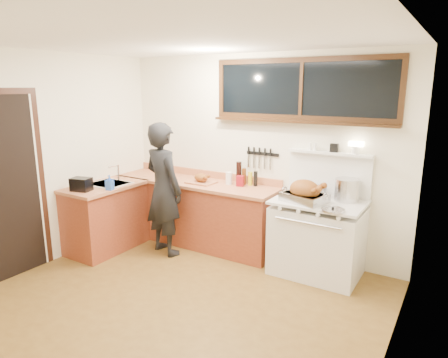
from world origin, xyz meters
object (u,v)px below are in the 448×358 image
Objects in this scene: vintage_stove at (318,236)px; cutting_board at (201,179)px; man at (164,189)px; roast_turkey at (305,193)px.

cutting_board is at bearing -179.22° from vintage_stove.
vintage_stove is at bearing 13.51° from man.
vintage_stove is at bearing 0.78° from cutting_board.
man is (-1.94, -0.46, 0.41)m from vintage_stove.
man reaches higher than vintage_stove.
roast_turkey is (1.51, -0.12, 0.05)m from cutting_board.
man is at bearing -166.49° from vintage_stove.
cutting_board is at bearing 56.48° from man.
man is at bearing -169.74° from roast_turkey.
vintage_stove is 0.57m from roast_turkey.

